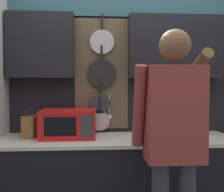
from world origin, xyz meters
name	(u,v)px	position (x,y,z in m)	size (l,w,h in m)	color
base_cabinet_counter	(118,185)	(0.00, 0.00, 0.44)	(2.16, 0.64, 0.88)	black
back_wall_unit	(117,73)	(0.01, 0.29, 1.49)	(2.73, 0.20, 2.53)	black
microwave	(69,123)	(-0.46, 0.05, 1.01)	(0.50, 0.38, 0.26)	red
knife_block	(30,126)	(-0.81, 0.05, 0.99)	(0.13, 0.16, 0.29)	brown
utensil_crock	(198,127)	(0.77, 0.05, 0.96)	(0.12, 0.12, 0.35)	white
person	(174,133)	(0.32, -0.63, 1.04)	(0.54, 0.65, 1.73)	#383842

